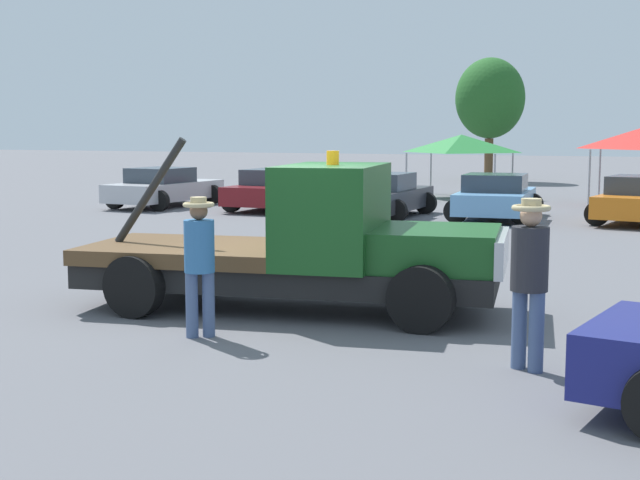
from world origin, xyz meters
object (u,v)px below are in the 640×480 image
canopy_tent_green (461,144)px  parked_car_maroon (276,190)px  tree_center (490,99)px  parked_car_silver (164,188)px  parked_car_charcoal (384,196)px  tow_truck (313,248)px  parked_car_skyblue (496,197)px  person_at_hood (199,255)px  person_near_truck (529,270)px

canopy_tent_green → parked_car_maroon: bearing=-121.1°
tree_center → parked_car_silver: bearing=-109.9°
parked_car_charcoal → canopy_tent_green: 8.62m
tow_truck → parked_car_maroon: bearing=108.4°
parked_car_silver → parked_car_skyblue: size_ratio=1.03×
person_at_hood → parked_car_skyblue: 16.43m
person_near_truck → parked_car_silver: 22.22m
person_at_hood → parked_car_charcoal: size_ratio=0.40×
parked_car_skyblue → tow_truck: bearing=176.7°
parked_car_skyblue → parked_car_maroon: bearing=81.5°
person_near_truck → parked_car_skyblue: person_near_truck is taller
person_near_truck → person_at_hood: (-4.10, -0.04, -0.06)m
parked_car_charcoal → parked_car_skyblue: (3.20, 0.73, 0.00)m
tow_truck → parked_car_skyblue: bearing=82.2°
tow_truck → person_at_hood: (-0.65, -2.10, 0.13)m
tow_truck → tree_center: bearing=88.9°
parked_car_silver → parked_car_maroon: 4.02m
person_near_truck → person_at_hood: person_near_truck is taller
person_at_hood → tree_center: bearing=-28.1°
person_near_truck → parked_car_skyblue: size_ratio=0.42×
parked_car_skyblue → canopy_tent_green: canopy_tent_green is taller
tow_truck → parked_car_maroon: size_ratio=1.35×
parked_car_skyblue → canopy_tent_green: bearing=16.3°
tow_truck → parked_car_skyblue: (-0.37, 14.32, -0.27)m
parked_car_maroon → tree_center: tree_center is taller
tree_center → person_near_truck: bearing=-77.0°
parked_car_silver → parked_car_maroon: bearing=-77.6°
person_near_truck → canopy_tent_green: bearing=-139.4°
parked_car_maroon → tree_center: size_ratio=0.76×
tow_truck → person_near_truck: 4.02m
parked_car_skyblue → canopy_tent_green: size_ratio=1.33×
parked_car_silver → parked_car_charcoal: same height
parked_car_skyblue → canopy_tent_green: 8.45m
tow_truck → parked_car_skyblue: tow_truck is taller
parked_car_maroon → canopy_tent_green: 8.62m
parked_car_maroon → canopy_tent_green: bearing=-30.7°
person_near_truck → parked_car_skyblue: bearing=-142.0°
tree_center → parked_car_maroon: bearing=-99.1°
tow_truck → canopy_tent_green: 22.38m
person_near_truck → parked_car_silver: size_ratio=0.41×
person_at_hood → parked_car_silver: size_ratio=0.38×
person_at_hood → parked_car_silver: 19.69m
parked_car_skyblue → parked_car_silver: bearing=85.9°
person_at_hood → parked_car_maroon: size_ratio=0.38×
canopy_tent_green → tree_center: size_ratio=0.55×
parked_car_maroon → person_at_hood: bearing=-156.9°
parked_car_skyblue → tree_center: (-4.39, 19.07, 3.52)m
person_near_truck → tree_center: (-8.21, 35.45, 3.06)m
tow_truck → parked_car_silver: bearing=120.3°
person_at_hood → canopy_tent_green: (-2.72, 24.18, 1.03)m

